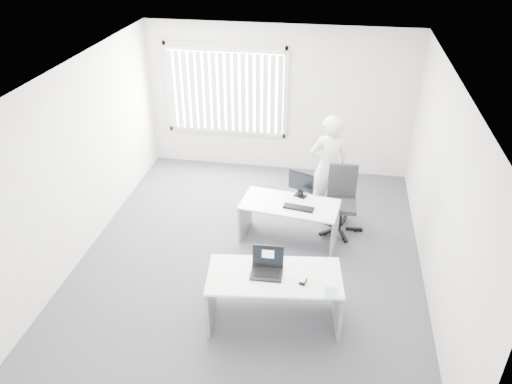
% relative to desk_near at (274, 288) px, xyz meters
% --- Properties ---
extents(ground, '(6.00, 6.00, 0.00)m').
position_rel_desk_near_xyz_m(ground, '(-0.51, 1.22, -0.53)').
color(ground, '#525259').
rests_on(ground, ground).
extents(wall_back, '(5.00, 0.02, 2.80)m').
position_rel_desk_near_xyz_m(wall_back, '(-0.51, 4.22, 0.87)').
color(wall_back, silver).
rests_on(wall_back, ground).
extents(wall_front, '(5.00, 0.02, 2.80)m').
position_rel_desk_near_xyz_m(wall_front, '(-0.51, -1.78, 0.87)').
color(wall_front, silver).
rests_on(wall_front, ground).
extents(wall_left, '(0.02, 6.00, 2.80)m').
position_rel_desk_near_xyz_m(wall_left, '(-3.01, 1.22, 0.87)').
color(wall_left, silver).
rests_on(wall_left, ground).
extents(wall_right, '(0.02, 6.00, 2.80)m').
position_rel_desk_near_xyz_m(wall_right, '(1.99, 1.22, 0.87)').
color(wall_right, silver).
rests_on(wall_right, ground).
extents(ceiling, '(5.00, 6.00, 0.02)m').
position_rel_desk_near_xyz_m(ceiling, '(-0.51, 1.22, 2.27)').
color(ceiling, white).
rests_on(ceiling, wall_back).
extents(window, '(2.32, 0.06, 1.76)m').
position_rel_desk_near_xyz_m(window, '(-1.51, 4.18, 1.02)').
color(window, '#BBBAB6').
rests_on(window, wall_back).
extents(blinds, '(2.20, 0.10, 1.50)m').
position_rel_desk_near_xyz_m(blinds, '(-1.51, 4.12, 0.99)').
color(blinds, white).
rests_on(blinds, wall_back).
extents(desk_near, '(1.70, 0.95, 0.74)m').
position_rel_desk_near_xyz_m(desk_near, '(0.00, 0.00, 0.00)').
color(desk_near, white).
rests_on(desk_near, ground).
extents(desk_far, '(1.54, 0.86, 0.67)m').
position_rel_desk_near_xyz_m(desk_far, '(-0.01, 1.78, -0.05)').
color(desk_far, white).
rests_on(desk_far, ground).
extents(office_chair, '(0.64, 0.64, 1.09)m').
position_rel_desk_near_xyz_m(office_chair, '(0.77, 2.23, -0.19)').
color(office_chair, black).
rests_on(office_chair, ground).
extents(person, '(0.76, 0.62, 1.78)m').
position_rel_desk_near_xyz_m(person, '(0.51, 2.67, 0.36)').
color(person, silver).
rests_on(person, ground).
extents(laptop, '(0.40, 0.35, 0.30)m').
position_rel_desk_near_xyz_m(laptop, '(-0.10, -0.01, 0.35)').
color(laptop, black).
rests_on(laptop, desk_near).
extents(paper_sheet, '(0.30, 0.22, 0.00)m').
position_rel_desk_near_xyz_m(paper_sheet, '(0.34, -0.08, 0.21)').
color(paper_sheet, white).
rests_on(paper_sheet, desk_near).
extents(mouse, '(0.09, 0.13, 0.05)m').
position_rel_desk_near_xyz_m(mouse, '(0.35, -0.08, 0.23)').
color(mouse, '#B2B2B4').
rests_on(mouse, paper_sheet).
extents(booklet, '(0.15, 0.20, 0.01)m').
position_rel_desk_near_xyz_m(booklet, '(0.69, -0.22, 0.21)').
color(booklet, white).
rests_on(booklet, desk_near).
extents(keyboard, '(0.48, 0.23, 0.02)m').
position_rel_desk_near_xyz_m(keyboard, '(0.13, 1.66, 0.15)').
color(keyboard, black).
rests_on(keyboard, desk_far).
extents(monitor, '(0.43, 0.28, 0.42)m').
position_rel_desk_near_xyz_m(monitor, '(0.13, 2.03, 0.35)').
color(monitor, black).
rests_on(monitor, desk_far).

